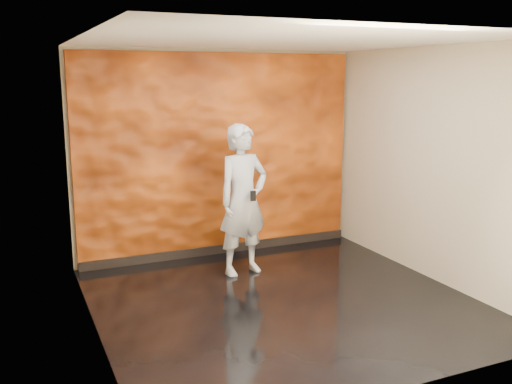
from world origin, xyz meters
name	(u,v)px	position (x,y,z in m)	size (l,w,h in m)	color
room	(284,177)	(0.00, 0.00, 1.40)	(4.02, 4.02, 2.81)	black
feature_wall	(220,155)	(0.00, 1.96, 1.38)	(3.90, 0.06, 2.75)	orange
baseboard	(222,249)	(0.00, 1.92, 0.06)	(3.90, 0.04, 0.12)	black
man	(243,200)	(-0.03, 1.06, 0.94)	(0.69, 0.45, 1.88)	#90939E
phone	(253,196)	(0.00, 0.82, 1.03)	(0.07, 0.01, 0.13)	black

